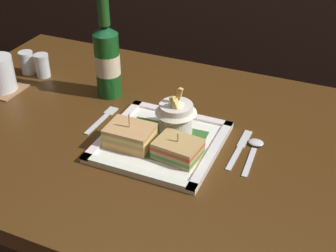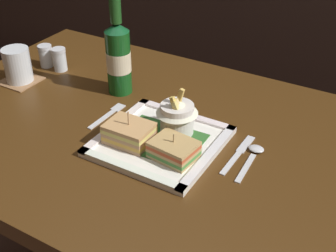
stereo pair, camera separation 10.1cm
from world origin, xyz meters
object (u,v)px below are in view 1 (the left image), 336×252
(dining_table, at_px, (174,174))
(beer_bottle, at_px, (107,58))
(sandwich_half_left, at_px, (130,136))
(fries_cup, at_px, (177,113))
(fork, at_px, (103,118))
(salt_shaker, at_px, (27,64))
(pepper_shaker, at_px, (43,67))
(square_plate, at_px, (161,142))
(spoon, at_px, (254,148))
(water_glass, at_px, (1,76))
(knife, at_px, (240,148))
(sandwich_half_right, at_px, (178,149))

(dining_table, bearing_deg, beer_bottle, 154.09)
(dining_table, height_order, sandwich_half_left, sandwich_half_left)
(fries_cup, xyz_separation_m, fork, (-0.20, -0.00, -0.06))
(salt_shaker, relative_size, pepper_shaker, 0.97)
(fries_cup, relative_size, pepper_shaker, 1.66)
(fork, bearing_deg, square_plate, -13.37)
(dining_table, distance_m, spoon, 0.22)
(square_plate, relative_size, beer_bottle, 0.94)
(square_plate, bearing_deg, water_glass, 173.05)
(fork, relative_size, spoon, 0.97)
(beer_bottle, distance_m, spoon, 0.44)
(dining_table, bearing_deg, fries_cup, 61.92)
(beer_bottle, distance_m, knife, 0.42)
(sandwich_half_left, xyz_separation_m, salt_shaker, (-0.45, 0.21, -0.00))
(sandwich_half_left, relative_size, salt_shaker, 1.55)
(sandwich_half_right, bearing_deg, spoon, 35.88)
(sandwich_half_left, bearing_deg, dining_table, 47.11)
(sandwich_half_left, height_order, fries_cup, fries_cup)
(dining_table, height_order, pepper_shaker, pepper_shaker)
(pepper_shaker, bearing_deg, beer_bottle, -4.28)
(fries_cup, distance_m, water_glass, 0.52)
(spoon, bearing_deg, beer_bottle, 167.61)
(salt_shaker, height_order, pepper_shaker, pepper_shaker)
(water_glass, distance_m, fork, 0.33)
(fries_cup, height_order, spoon, fries_cup)
(sandwich_half_left, relative_size, water_glass, 1.07)
(beer_bottle, xyz_separation_m, water_glass, (-0.28, -0.10, -0.06))
(square_plate, xyz_separation_m, sandwich_half_right, (0.06, -0.04, 0.02))
(sandwich_half_right, distance_m, salt_shaker, 0.60)
(beer_bottle, distance_m, water_glass, 0.30)
(square_plate, height_order, water_glass, water_glass)
(fries_cup, xyz_separation_m, salt_shaker, (-0.53, 0.13, -0.03))
(sandwich_half_left, relative_size, knife, 0.64)
(salt_shaker, bearing_deg, fork, -21.96)
(pepper_shaker, bearing_deg, sandwich_half_right, -22.76)
(pepper_shaker, bearing_deg, dining_table, -15.89)
(fries_cup, distance_m, spoon, 0.19)
(fries_cup, height_order, fork, fries_cup)
(fork, relative_size, pepper_shaker, 1.94)
(sandwich_half_left, bearing_deg, knife, 22.93)
(dining_table, bearing_deg, square_plate, -112.44)
(sandwich_half_left, distance_m, knife, 0.25)
(dining_table, bearing_deg, fork, 179.85)
(dining_table, xyz_separation_m, water_glass, (-0.52, 0.02, 0.16))
(fries_cup, xyz_separation_m, water_glass, (-0.52, 0.01, -0.02))
(fries_cup, relative_size, spoon, 0.83)
(square_plate, distance_m, salt_shaker, 0.54)
(beer_bottle, bearing_deg, square_plate, -35.38)
(fries_cup, height_order, knife, fries_cup)
(square_plate, relative_size, fork, 1.98)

